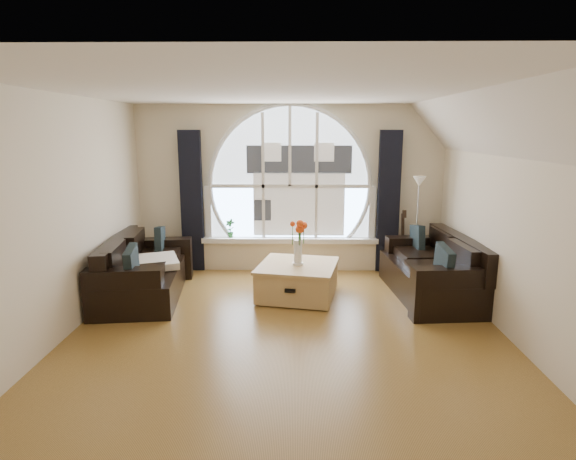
{
  "coord_description": "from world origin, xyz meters",
  "views": [
    {
      "loc": [
        0.1,
        -5.04,
        2.31
      ],
      "look_at": [
        0.0,
        0.9,
        1.05
      ],
      "focal_mm": 29.74,
      "sensor_mm": 36.0,
      "label": 1
    }
  ],
  "objects_px": {
    "potted_plant": "(230,228)",
    "floor_lamp": "(417,227)",
    "vase_flowers": "(298,237)",
    "guitar": "(401,241)",
    "sofa_right": "(432,269)",
    "sofa_left": "(145,269)",
    "coffee_chest": "(298,279)"
  },
  "relations": [
    {
      "from": "potted_plant",
      "to": "floor_lamp",
      "type": "bearing_deg",
      "value": -5.93
    },
    {
      "from": "vase_flowers",
      "to": "guitar",
      "type": "distance_m",
      "value": 2.08
    },
    {
      "from": "floor_lamp",
      "to": "potted_plant",
      "type": "relative_size",
      "value": 5.2
    },
    {
      "from": "sofa_right",
      "to": "guitar",
      "type": "height_order",
      "value": "guitar"
    },
    {
      "from": "sofa_left",
      "to": "floor_lamp",
      "type": "relative_size",
      "value": 1.17
    },
    {
      "from": "sofa_left",
      "to": "vase_flowers",
      "type": "distance_m",
      "value": 2.18
    },
    {
      "from": "sofa_right",
      "to": "coffee_chest",
      "type": "bearing_deg",
      "value": 176.92
    },
    {
      "from": "coffee_chest",
      "to": "floor_lamp",
      "type": "relative_size",
      "value": 0.65
    },
    {
      "from": "sofa_right",
      "to": "potted_plant",
      "type": "bearing_deg",
      "value": 152.36
    },
    {
      "from": "sofa_left",
      "to": "floor_lamp",
      "type": "height_order",
      "value": "floor_lamp"
    },
    {
      "from": "potted_plant",
      "to": "vase_flowers",
      "type": "bearing_deg",
      "value": -49.99
    },
    {
      "from": "sofa_left",
      "to": "floor_lamp",
      "type": "distance_m",
      "value": 4.16
    },
    {
      "from": "vase_flowers",
      "to": "potted_plant",
      "type": "xyz_separation_m",
      "value": [
        -1.12,
        1.33,
        -0.16
      ]
    },
    {
      "from": "floor_lamp",
      "to": "sofa_left",
      "type": "bearing_deg",
      "value": -165.5
    },
    {
      "from": "sofa_left",
      "to": "guitar",
      "type": "xyz_separation_m",
      "value": [
        3.82,
        1.19,
        0.13
      ]
    },
    {
      "from": "floor_lamp",
      "to": "guitar",
      "type": "height_order",
      "value": "floor_lamp"
    },
    {
      "from": "guitar",
      "to": "potted_plant",
      "type": "xyz_separation_m",
      "value": [
        -2.8,
        0.16,
        0.17
      ]
    },
    {
      "from": "guitar",
      "to": "coffee_chest",
      "type": "bearing_deg",
      "value": -143.8
    },
    {
      "from": "sofa_left",
      "to": "sofa_right",
      "type": "bearing_deg",
      "value": -5.4
    },
    {
      "from": "floor_lamp",
      "to": "potted_plant",
      "type": "bearing_deg",
      "value": 174.07
    },
    {
      "from": "vase_flowers",
      "to": "coffee_chest",
      "type": "bearing_deg",
      "value": 99.16
    },
    {
      "from": "vase_flowers",
      "to": "floor_lamp",
      "type": "xyz_separation_m",
      "value": [
        1.88,
        1.02,
        -0.06
      ]
    },
    {
      "from": "coffee_chest",
      "to": "potted_plant",
      "type": "xyz_separation_m",
      "value": [
        -1.11,
        1.32,
        0.45
      ]
    },
    {
      "from": "guitar",
      "to": "potted_plant",
      "type": "bearing_deg",
      "value": 178.48
    },
    {
      "from": "sofa_right",
      "to": "floor_lamp",
      "type": "distance_m",
      "value": 1.03
    },
    {
      "from": "potted_plant",
      "to": "coffee_chest",
      "type": "bearing_deg",
      "value": -49.72
    },
    {
      "from": "floor_lamp",
      "to": "sofa_right",
      "type": "bearing_deg",
      "value": -90.21
    },
    {
      "from": "sofa_left",
      "to": "potted_plant",
      "type": "bearing_deg",
      "value": 46.25
    },
    {
      "from": "sofa_left",
      "to": "sofa_right",
      "type": "xyz_separation_m",
      "value": [
        4.01,
        0.09,
        0.0
      ]
    },
    {
      "from": "vase_flowers",
      "to": "floor_lamp",
      "type": "distance_m",
      "value": 2.14
    },
    {
      "from": "vase_flowers",
      "to": "guitar",
      "type": "height_order",
      "value": "vase_flowers"
    },
    {
      "from": "floor_lamp",
      "to": "potted_plant",
      "type": "height_order",
      "value": "floor_lamp"
    }
  ]
}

